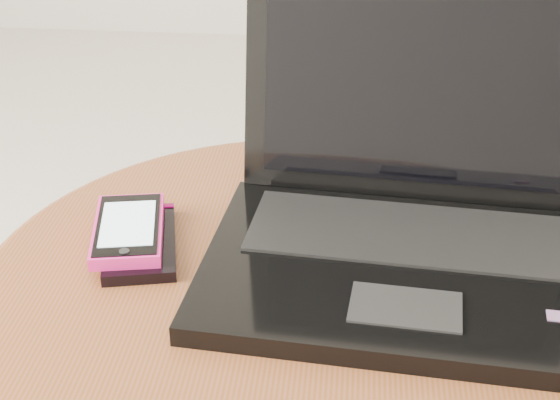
# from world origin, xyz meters

# --- Properties ---
(table) EXTENTS (0.59, 0.59, 0.47)m
(table) POSITION_xyz_m (0.05, -0.11, 0.37)
(table) COLOR brown
(table) RESTS_ON ground
(laptop) EXTENTS (0.37, 0.31, 0.23)m
(laptop) POSITION_xyz_m (0.14, -0.07, 0.51)
(laptop) COLOR black
(laptop) RESTS_ON table
(phone_black) EXTENTS (0.09, 0.13, 0.01)m
(phone_black) POSITION_xyz_m (-0.10, -0.08, 0.48)
(phone_black) COLOR black
(phone_black) RESTS_ON table
(phone_pink) EXTENTS (0.08, 0.13, 0.01)m
(phone_pink) POSITION_xyz_m (-0.12, -0.08, 0.49)
(phone_pink) COLOR #EC2385
(phone_pink) RESTS_ON phone_black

